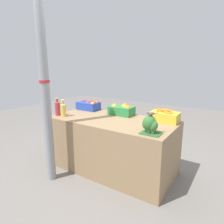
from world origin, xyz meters
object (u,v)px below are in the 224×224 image
apple_crate (89,105)px  carrot_crate (165,116)px  juice_bottle_golden (63,109)px  orange_crate (122,110)px  support_pole (45,91)px  sparrow_bird (151,113)px  juice_bottle_ruby (58,108)px  broccoli_pile (150,124)px

apple_crate → carrot_crate: size_ratio=1.00×
carrot_crate → juice_bottle_golden: 1.42m
apple_crate → orange_crate: 0.63m
orange_crate → support_pole: bearing=-119.2°
sparrow_bird → juice_bottle_ruby: bearing=-36.5°
orange_crate → juice_bottle_ruby: (-0.78, -0.54, 0.03)m
carrot_crate → juice_bottle_ruby: size_ratio=1.38×
juice_bottle_ruby → sparrow_bird: size_ratio=2.23×
support_pole → juice_bottle_ruby: bearing=122.7°
juice_bottle_golden → juice_bottle_ruby: bearing=-180.0°
apple_crate → orange_crate: bearing=0.1°
apple_crate → broccoli_pile: (1.29, -0.52, 0.02)m
carrot_crate → broccoli_pile: broccoli_pile is taller
apple_crate → sparrow_bird: sparrow_bird is taller
juice_bottle_ruby → sparrow_bird: 1.46m
orange_crate → carrot_crate: (0.65, -0.00, -0.01)m
juice_bottle_golden → sparrow_bird: bearing=-0.3°
support_pole → orange_crate: 1.13m
support_pole → sparrow_bird: 1.27m
broccoli_pile → orange_crate: bearing=141.3°
carrot_crate → orange_crate: bearing=179.8°
apple_crate → juice_bottle_ruby: size_ratio=1.38×
support_pole → sparrow_bird: bearing=18.0°
apple_crate → broccoli_pile: broccoli_pile is taller
carrot_crate → sparrow_bird: 0.57m
carrot_crate → apple_crate: bearing=179.9°
broccoli_pile → sparrow_bird: (0.02, -0.02, 0.13)m
apple_crate → carrot_crate: bearing=-0.1°
juice_bottle_golden → sparrow_bird: 1.34m
broccoli_pile → juice_bottle_ruby: size_ratio=0.86×
support_pole → apple_crate: size_ratio=6.51×
support_pole → orange_crate: bearing=60.8°
support_pole → carrot_crate: size_ratio=6.51×
sparrow_bird → juice_bottle_golden: bearing=-36.5°
juice_bottle_ruby → juice_bottle_golden: (0.12, 0.00, -0.01)m
apple_crate → juice_bottle_golden: bearing=-92.8°
carrot_crate → sparrow_bird: bearing=-88.0°
orange_crate → carrot_crate: 0.65m
orange_crate → sparrow_bird: 0.88m
orange_crate → juice_bottle_golden: bearing=-140.6°
support_pole → broccoli_pile: size_ratio=10.48×
carrot_crate → sparrow_bird: sparrow_bird is taller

